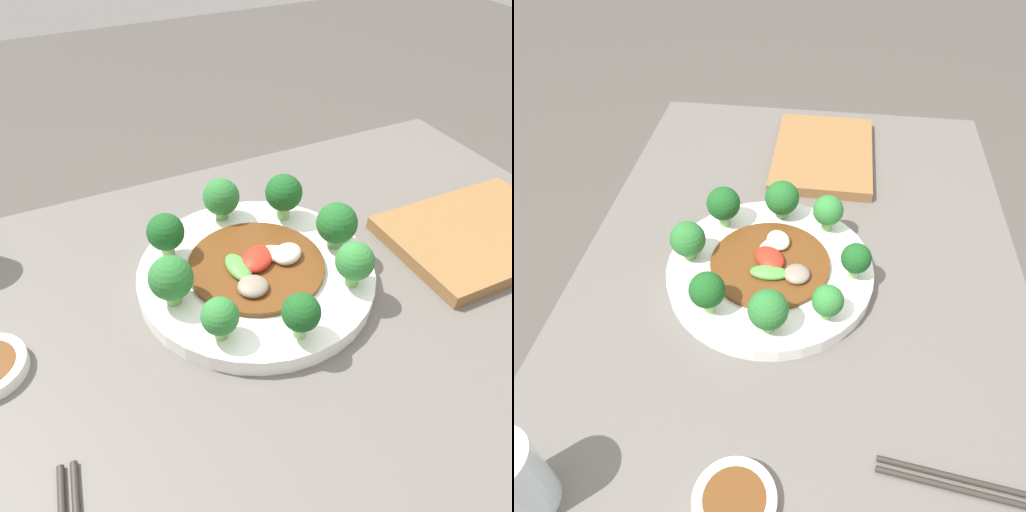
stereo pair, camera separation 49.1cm
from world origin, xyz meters
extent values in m
plane|color=#4C4742|center=(0.00, 0.00, 0.00)|extent=(8.00, 8.00, 0.00)
cube|color=#5B5651|center=(0.00, 0.00, 0.37)|extent=(1.01, 0.68, 0.74)
cylinder|color=white|center=(0.01, -0.04, 0.75)|extent=(0.31, 0.31, 0.02)
cylinder|color=#89B76B|center=(-0.07, -0.13, 0.78)|extent=(0.02, 0.02, 0.02)
sphere|color=#19511E|center=(-0.07, -0.13, 0.81)|extent=(0.05, 0.05, 0.05)
cylinder|color=#70A356|center=(0.01, -0.16, 0.77)|extent=(0.02, 0.02, 0.01)
sphere|color=#286B2D|center=(0.01, -0.16, 0.80)|extent=(0.05, 0.05, 0.05)
cylinder|color=#89B76B|center=(0.11, -0.11, 0.78)|extent=(0.02, 0.02, 0.02)
sphere|color=#19511E|center=(0.11, -0.11, 0.81)|extent=(0.05, 0.05, 0.05)
cylinder|color=#70A356|center=(-0.10, -0.04, 0.77)|extent=(0.02, 0.02, 0.02)
sphere|color=#1E5B23|center=(-0.10, -0.04, 0.80)|extent=(0.06, 0.06, 0.06)
cylinder|color=#89B76B|center=(0.02, 0.08, 0.77)|extent=(0.02, 0.02, 0.02)
sphere|color=#19511E|center=(0.02, 0.08, 0.80)|extent=(0.04, 0.04, 0.04)
cylinder|color=#7AAD5B|center=(0.10, 0.05, 0.77)|extent=(0.02, 0.02, 0.02)
sphere|color=#2D7533|center=(0.10, 0.05, 0.80)|extent=(0.04, 0.04, 0.04)
cylinder|color=#70A356|center=(0.13, -0.03, 0.77)|extent=(0.02, 0.02, 0.02)
sphere|color=#286B2D|center=(0.13, -0.03, 0.80)|extent=(0.05, 0.05, 0.05)
cylinder|color=#70A356|center=(-0.08, 0.04, 0.77)|extent=(0.02, 0.02, 0.02)
sphere|color=#2D7533|center=(-0.08, 0.04, 0.80)|extent=(0.05, 0.05, 0.05)
cylinder|color=#5B3314|center=(0.01, -0.04, 0.77)|extent=(0.18, 0.18, 0.01)
ellipsoid|color=gray|center=(0.04, 0.00, 0.78)|extent=(0.05, 0.05, 0.02)
ellipsoid|color=silver|center=(-0.03, -0.03, 0.78)|extent=(0.05, 0.05, 0.02)
ellipsoid|color=beige|center=(-0.02, -0.04, 0.78)|extent=(0.05, 0.05, 0.02)
ellipsoid|color=red|center=(0.01, -0.04, 0.78)|extent=(0.07, 0.06, 0.02)
ellipsoid|color=#4C933D|center=(0.04, -0.04, 0.78)|extent=(0.03, 0.06, 0.01)
cylinder|color=#2D2823|center=(0.29, 0.21, 0.75)|extent=(0.03, 0.20, 0.01)
cylinder|color=#2D2823|center=(0.30, 0.21, 0.75)|extent=(0.03, 0.20, 0.01)
cylinder|color=white|center=(0.34, -0.04, 0.75)|extent=(0.09, 0.09, 0.01)
cylinder|color=#5B3314|center=(0.34, -0.04, 0.76)|extent=(0.07, 0.07, 0.00)
cube|color=brown|center=(-0.32, 0.02, 0.75)|extent=(0.26, 0.19, 0.02)
camera|label=1|loc=(0.22, 0.40, 1.20)|focal=35.00mm
camera|label=2|loc=(0.53, 0.03, 1.30)|focal=35.00mm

